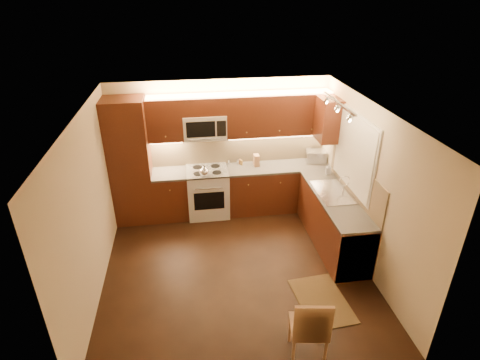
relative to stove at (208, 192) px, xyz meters
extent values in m
cube|color=black|center=(0.30, -1.68, -0.46)|extent=(4.00, 4.00, 0.01)
cube|color=beige|center=(0.30, -1.68, 2.04)|extent=(4.00, 4.00, 0.01)
cube|color=#C4B290|center=(0.30, 0.32, 0.79)|extent=(4.00, 0.01, 2.50)
cube|color=#C4B290|center=(0.30, -3.67, 0.79)|extent=(4.00, 0.01, 2.50)
cube|color=#C4B290|center=(-1.70, -1.68, 0.79)|extent=(0.01, 4.00, 2.50)
cube|color=#C4B290|center=(2.30, -1.68, 0.79)|extent=(0.01, 4.00, 2.50)
cube|color=#42190E|center=(-1.35, 0.02, 0.69)|extent=(0.70, 0.60, 2.30)
cube|color=#42190E|center=(-0.69, 0.02, -0.03)|extent=(0.62, 0.60, 0.86)
cube|color=#393634|center=(-0.69, 0.02, 0.42)|extent=(0.62, 0.60, 0.04)
cube|color=#42190E|center=(1.34, 0.02, -0.03)|extent=(1.92, 0.60, 0.86)
cube|color=#393634|center=(1.34, 0.02, 0.42)|extent=(1.92, 0.60, 0.04)
cube|color=#42190E|center=(2.00, -1.28, -0.03)|extent=(0.60, 2.00, 0.86)
cube|color=#393634|center=(2.00, -1.28, 0.42)|extent=(0.60, 2.00, 0.04)
cube|color=silver|center=(2.00, -1.98, -0.03)|extent=(0.58, 0.60, 0.84)
cube|color=tan|center=(0.65, 0.31, 0.74)|extent=(3.30, 0.02, 0.60)
cube|color=tan|center=(2.29, -1.28, 0.74)|extent=(0.02, 2.00, 0.60)
cube|color=#42190E|center=(-0.69, 0.15, 1.42)|extent=(0.62, 0.35, 0.75)
cube|color=#42190E|center=(1.34, 0.15, 1.42)|extent=(1.92, 0.35, 0.75)
cube|color=#42190E|center=(0.00, 0.15, 1.63)|extent=(0.76, 0.35, 0.31)
cube|color=#42190E|center=(2.12, -0.28, 1.42)|extent=(0.35, 0.50, 0.75)
cube|color=silver|center=(2.29, -1.12, 1.14)|extent=(0.03, 1.44, 1.24)
cube|color=silver|center=(2.27, -1.12, 1.14)|extent=(0.02, 1.36, 1.16)
cube|color=silver|center=(1.85, -1.27, 2.00)|extent=(0.04, 1.20, 0.03)
cube|color=silver|center=(2.11, 0.12, 0.55)|extent=(0.42, 0.34, 0.23)
cube|color=#9A6B45|center=(0.94, 0.11, 0.55)|extent=(0.10, 0.16, 0.21)
cylinder|color=silver|center=(0.61, 0.22, 0.49)|extent=(0.06, 0.06, 0.10)
cylinder|color=brown|center=(0.64, 0.22, 0.49)|extent=(0.05, 0.05, 0.10)
cylinder|color=silver|center=(0.44, 0.23, 0.49)|extent=(0.05, 0.05, 0.09)
cylinder|color=olive|center=(0.67, 0.17, 0.49)|extent=(0.05, 0.05, 0.10)
imported|color=#B3B2B6|center=(2.17, -0.43, 0.54)|extent=(0.09, 0.10, 0.19)
cube|color=black|center=(1.40, -2.58, -0.45)|extent=(0.74, 1.04, 0.01)
camera|label=1|loc=(-0.33, -6.40, 3.52)|focal=28.81mm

